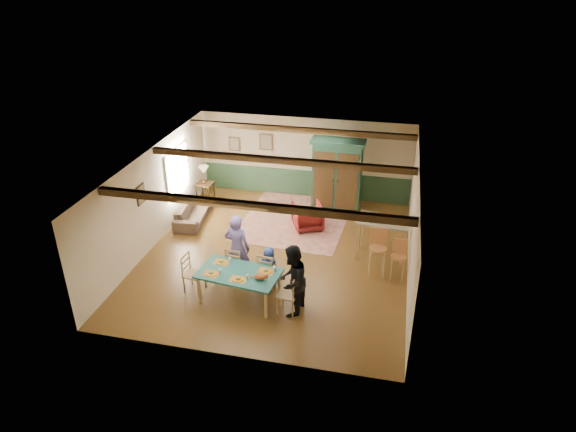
% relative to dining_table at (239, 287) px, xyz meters
% --- Properties ---
extents(floor, '(8.00, 8.00, 0.00)m').
position_rel_dining_table_xyz_m(floor, '(0.36, 2.17, -0.39)').
color(floor, '#543717').
rests_on(floor, ground).
extents(wall_back, '(7.00, 0.02, 2.70)m').
position_rel_dining_table_xyz_m(wall_back, '(0.36, 6.17, 0.96)').
color(wall_back, beige).
rests_on(wall_back, floor).
extents(wall_left, '(0.02, 8.00, 2.70)m').
position_rel_dining_table_xyz_m(wall_left, '(-3.14, 2.17, 0.96)').
color(wall_left, beige).
rests_on(wall_left, floor).
extents(wall_right, '(0.02, 8.00, 2.70)m').
position_rel_dining_table_xyz_m(wall_right, '(3.86, 2.17, 0.96)').
color(wall_right, beige).
rests_on(wall_right, floor).
extents(ceiling, '(7.00, 8.00, 0.02)m').
position_rel_dining_table_xyz_m(ceiling, '(0.36, 2.17, 2.31)').
color(ceiling, silver).
rests_on(ceiling, wall_back).
extents(wainscot_back, '(6.95, 0.03, 0.90)m').
position_rel_dining_table_xyz_m(wainscot_back, '(0.36, 6.15, 0.06)').
color(wainscot_back, '#213D26').
rests_on(wainscot_back, floor).
extents(ceiling_beam_front, '(6.95, 0.16, 0.16)m').
position_rel_dining_table_xyz_m(ceiling_beam_front, '(0.36, -0.13, 2.22)').
color(ceiling_beam_front, black).
rests_on(ceiling_beam_front, ceiling).
extents(ceiling_beam_mid, '(6.95, 0.16, 0.16)m').
position_rel_dining_table_xyz_m(ceiling_beam_mid, '(0.36, 2.57, 2.22)').
color(ceiling_beam_mid, black).
rests_on(ceiling_beam_mid, ceiling).
extents(ceiling_beam_back, '(6.95, 0.16, 0.16)m').
position_rel_dining_table_xyz_m(ceiling_beam_back, '(0.36, 5.17, 2.22)').
color(ceiling_beam_back, black).
rests_on(ceiling_beam_back, ceiling).
extents(window_left, '(0.06, 1.60, 1.30)m').
position_rel_dining_table_xyz_m(window_left, '(-3.11, 3.87, 1.16)').
color(window_left, white).
rests_on(window_left, wall_left).
extents(picture_left_wall, '(0.04, 0.42, 0.52)m').
position_rel_dining_table_xyz_m(picture_left_wall, '(-3.11, 1.57, 1.36)').
color(picture_left_wall, gray).
rests_on(picture_left_wall, wall_left).
extents(picture_back_a, '(0.45, 0.04, 0.55)m').
position_rel_dining_table_xyz_m(picture_back_a, '(-0.94, 6.14, 1.41)').
color(picture_back_a, gray).
rests_on(picture_back_a, wall_back).
extents(picture_back_b, '(0.38, 0.04, 0.48)m').
position_rel_dining_table_xyz_m(picture_back_b, '(-2.04, 6.14, 1.26)').
color(picture_back_b, gray).
rests_on(picture_back_b, wall_back).
extents(dining_table, '(1.99, 1.27, 0.78)m').
position_rel_dining_table_xyz_m(dining_table, '(0.00, 0.00, 0.00)').
color(dining_table, '#1D5C52').
rests_on(dining_table, floor).
extents(dining_chair_far_left, '(0.49, 0.51, 0.99)m').
position_rel_dining_table_xyz_m(dining_chair_far_left, '(-0.32, 0.80, 0.10)').
color(dining_chair_far_left, tan).
rests_on(dining_chair_far_left, floor).
extents(dining_chair_far_right, '(0.49, 0.51, 0.99)m').
position_rel_dining_table_xyz_m(dining_chair_far_right, '(0.51, 0.69, 0.10)').
color(dining_chair_far_right, tan).
rests_on(dining_chair_far_right, floor).
extents(dining_chair_end_left, '(0.51, 0.49, 0.99)m').
position_rel_dining_table_xyz_m(dining_chair_end_left, '(-1.19, 0.15, 0.10)').
color(dining_chair_end_left, tan).
rests_on(dining_chair_end_left, floor).
extents(dining_chair_end_right, '(0.51, 0.49, 0.99)m').
position_rel_dining_table_xyz_m(dining_chair_end_right, '(1.19, -0.15, 0.10)').
color(dining_chair_end_right, tan).
rests_on(dining_chair_end_right, floor).
extents(person_man, '(0.70, 0.51, 1.80)m').
position_rel_dining_table_xyz_m(person_man, '(-0.31, 0.88, 0.51)').
color(person_man, slate).
rests_on(person_man, floor).
extents(person_woman, '(0.75, 0.91, 1.72)m').
position_rel_dining_table_xyz_m(person_woman, '(1.29, -0.16, 0.47)').
color(person_woman, black).
rests_on(person_woman, floor).
extents(person_child, '(0.55, 0.39, 1.05)m').
position_rel_dining_table_xyz_m(person_child, '(0.52, 0.77, 0.13)').
color(person_child, navy).
rests_on(person_child, floor).
extents(cat, '(0.39, 0.19, 0.19)m').
position_rel_dining_table_xyz_m(cat, '(0.55, -0.18, 0.48)').
color(cat, '#D35525').
rests_on(cat, dining_table).
extents(place_setting_near_left, '(0.45, 0.36, 0.11)m').
position_rel_dining_table_xyz_m(place_setting_near_left, '(-0.60, -0.19, 0.45)').
color(place_setting_near_left, orange).
rests_on(place_setting_near_left, dining_table).
extents(place_setting_near_center, '(0.45, 0.36, 0.11)m').
position_rel_dining_table_xyz_m(place_setting_near_center, '(0.07, -0.27, 0.45)').
color(place_setting_near_center, orange).
rests_on(place_setting_near_center, dining_table).
extents(place_setting_far_left, '(0.45, 0.36, 0.11)m').
position_rel_dining_table_xyz_m(place_setting_far_left, '(-0.54, 0.33, 0.45)').
color(place_setting_far_left, orange).
rests_on(place_setting_far_left, dining_table).
extents(place_setting_far_right, '(0.45, 0.36, 0.11)m').
position_rel_dining_table_xyz_m(place_setting_far_right, '(0.60, 0.19, 0.45)').
color(place_setting_far_right, orange).
rests_on(place_setting_far_right, dining_table).
extents(area_rug, '(3.32, 3.86, 0.01)m').
position_rel_dining_table_xyz_m(area_rug, '(0.43, 4.33, -0.38)').
color(area_rug, beige).
rests_on(area_rug, floor).
extents(armoire, '(1.67, 0.70, 2.33)m').
position_rel_dining_table_xyz_m(armoire, '(1.54, 5.32, 0.77)').
color(armoire, '#173A29').
rests_on(armoire, floor).
extents(armchair, '(1.10, 1.11, 0.77)m').
position_rel_dining_table_xyz_m(armchair, '(0.89, 3.91, -0.01)').
color(armchair, '#551113').
rests_on(armchair, floor).
extents(sofa, '(0.93, 1.95, 0.55)m').
position_rel_dining_table_xyz_m(sofa, '(-2.63, 3.61, -0.12)').
color(sofa, '#45362B').
rests_on(sofa, floor).
extents(end_table, '(0.56, 0.56, 0.64)m').
position_rel_dining_table_xyz_m(end_table, '(-2.75, 5.02, -0.07)').
color(end_table, black).
rests_on(end_table, floor).
extents(table_lamp, '(0.34, 0.34, 0.58)m').
position_rel_dining_table_xyz_m(table_lamp, '(-2.75, 5.02, 0.54)').
color(table_lamp, '#D2BF88').
rests_on(table_lamp, end_table).
extents(counter_table, '(1.44, 0.95, 1.13)m').
position_rel_dining_table_xyz_m(counter_table, '(3.13, 2.68, 0.18)').
color(counter_table, '#BDB193').
rests_on(counter_table, floor).
extents(bar_stool_left, '(0.49, 0.53, 1.27)m').
position_rel_dining_table_xyz_m(bar_stool_left, '(3.07, 1.78, 0.24)').
color(bar_stool_left, tan).
rests_on(bar_stool_left, floor).
extents(bar_stool_right, '(0.40, 0.44, 1.09)m').
position_rel_dining_table_xyz_m(bar_stool_right, '(3.58, 1.68, 0.16)').
color(bar_stool_right, tan).
rests_on(bar_stool_right, floor).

